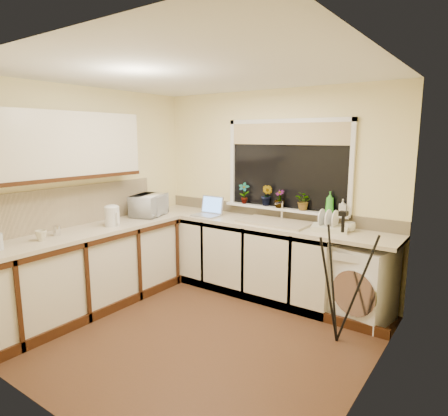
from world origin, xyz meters
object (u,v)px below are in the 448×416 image
at_px(plant_c, 280,199).
at_px(soap_bottle_clear, 343,207).
at_px(dish_rack, 330,228).
at_px(tripod, 340,278).
at_px(plant_a, 244,193).
at_px(kettle, 112,217).
at_px(steel_jar, 57,230).
at_px(plant_d, 304,201).
at_px(plant_b, 267,195).
at_px(cup_left, 41,236).
at_px(cup_back, 349,227).
at_px(laptop, 209,210).
at_px(washing_machine, 363,283).
at_px(microwave, 149,205).
at_px(soap_bottle_green, 330,202).

height_order(plant_c, soap_bottle_clear, plant_c).
bearing_deg(dish_rack, tripod, -75.55).
bearing_deg(plant_a, kettle, -121.96).
relative_size(steel_jar, plant_d, 0.48).
height_order(plant_b, cup_left, plant_b).
bearing_deg(cup_back, cup_left, -137.80).
distance_m(laptop, cup_left, 2.01).
bearing_deg(plant_d, laptop, -166.10).
distance_m(washing_machine, laptop, 2.03).
distance_m(washing_machine, cup_back, 0.59).
distance_m(microwave, plant_d, 1.93).
xyz_separation_m(plant_c, soap_bottle_green, (0.61, 0.02, 0.01)).
relative_size(washing_machine, plant_a, 2.93).
relative_size(laptop, plant_d, 1.53).
bearing_deg(cup_left, kettle, 86.08).
distance_m(plant_a, cup_back, 1.42).
height_order(dish_rack, cup_back, cup_back).
relative_size(plant_d, cup_left, 2.00).
bearing_deg(washing_machine, plant_d, 177.07).
distance_m(tripod, plant_a, 1.83).
bearing_deg(dish_rack, plant_a, 156.24).
xyz_separation_m(dish_rack, soap_bottle_clear, (0.06, 0.20, 0.21)).
bearing_deg(plant_a, laptop, -141.72).
relative_size(dish_rack, plant_b, 1.42).
xyz_separation_m(plant_b, soap_bottle_green, (0.80, -0.00, -0.01)).
height_order(plant_b, plant_c, plant_b).
height_order(plant_d, soap_bottle_green, soap_bottle_green).
bearing_deg(soap_bottle_clear, soap_bottle_green, 178.00).
relative_size(dish_rack, cup_left, 3.45).
height_order(laptop, steel_jar, laptop).
relative_size(kettle, tripod, 0.17).
height_order(tripod, plant_b, plant_b).
relative_size(laptop, cup_back, 2.61).
height_order(laptop, microwave, microwave).
distance_m(laptop, plant_d, 1.22).
height_order(kettle, plant_d, plant_d).
xyz_separation_m(kettle, plant_a, (0.87, 1.39, 0.18)).
distance_m(tripod, plant_d, 1.21).
bearing_deg(cup_back, washing_machine, -23.36).
height_order(plant_a, plant_c, plant_a).
height_order(laptop, plant_d, plant_d).
height_order(tripod, plant_c, plant_c).
bearing_deg(plant_a, cup_back, -4.14).
xyz_separation_m(washing_machine, soap_bottle_clear, (-0.32, 0.20, 0.74)).
distance_m(tripod, steel_jar, 2.83).
distance_m(kettle, soap_bottle_clear, 2.56).
bearing_deg(tripod, soap_bottle_clear, 95.29).
relative_size(microwave, soap_bottle_clear, 2.83).
bearing_deg(tripod, plant_c, 129.20).
relative_size(microwave, plant_d, 2.27).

